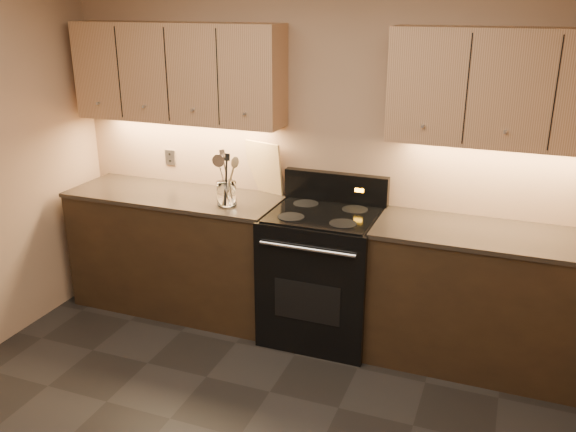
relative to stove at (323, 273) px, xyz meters
The scene contains 13 objects.
wall_back 0.88m from the stove, 104.10° to the left, with size 4.00×0.04×2.60m, color tan.
counter_left 1.18m from the stove, behind, with size 1.62×0.62×0.93m.
counter_right 1.10m from the stove, ahead, with size 1.46×0.62×0.93m.
stove is the anchor object (origin of this frame).
upper_cab_left 1.78m from the stove, behind, with size 1.60×0.30×0.70m, color tan.
upper_cab_right 1.73m from the stove, ahead, with size 1.44×0.30×0.70m, color tan.
outlet_plate 1.55m from the stove, 167.24° to the left, with size 0.09×0.01×0.12m, color #B2B5BA.
utensil_crock 0.88m from the stove, behind, with size 0.17×0.17×0.17m.
cutting_board 0.90m from the stove, 152.92° to the left, with size 0.31×0.02×0.39m, color #D9B675.
wooden_spoon 0.96m from the stove, behind, with size 0.06×0.06×0.34m, color #D9B675, non-canonical shape.
black_turner 0.95m from the stove, behind, with size 0.08×0.08×0.36m, color black, non-canonical shape.
steel_spatula 0.94m from the stove, behind, with size 0.08×0.08×0.39m, color silver, non-canonical shape.
steel_skimmer 0.93m from the stove, behind, with size 0.09×0.09×0.34m, color silver, non-canonical shape.
Camera 1 is at (1.25, -2.06, 2.31)m, focal length 38.00 mm.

